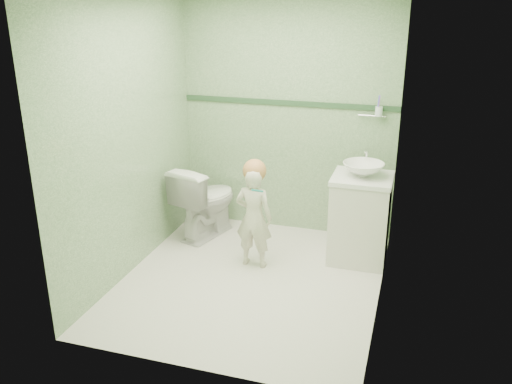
% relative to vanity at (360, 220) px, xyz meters
% --- Properties ---
extents(ground, '(2.50, 2.50, 0.00)m').
position_rel_vanity_xyz_m(ground, '(-0.84, -0.70, -0.40)').
color(ground, silver).
rests_on(ground, ground).
extents(room_shell, '(2.50, 2.54, 2.40)m').
position_rel_vanity_xyz_m(room_shell, '(-0.84, -0.70, 0.80)').
color(room_shell, '#76A072').
rests_on(room_shell, ground).
extents(trim_stripe, '(2.20, 0.02, 0.05)m').
position_rel_vanity_xyz_m(trim_stripe, '(-0.84, 0.54, 0.95)').
color(trim_stripe, '#2B4C2E').
rests_on(trim_stripe, room_shell).
extents(vanity, '(0.52, 0.50, 0.80)m').
position_rel_vanity_xyz_m(vanity, '(0.00, 0.00, 0.00)').
color(vanity, silver).
rests_on(vanity, ground).
extents(counter, '(0.54, 0.52, 0.04)m').
position_rel_vanity_xyz_m(counter, '(0.00, 0.00, 0.41)').
color(counter, white).
rests_on(counter, vanity).
extents(basin, '(0.37, 0.37, 0.13)m').
position_rel_vanity_xyz_m(basin, '(0.00, 0.00, 0.49)').
color(basin, white).
rests_on(basin, counter).
extents(faucet, '(0.03, 0.13, 0.18)m').
position_rel_vanity_xyz_m(faucet, '(0.00, 0.19, 0.57)').
color(faucet, silver).
rests_on(faucet, counter).
extents(cup_holder, '(0.26, 0.07, 0.21)m').
position_rel_vanity_xyz_m(cup_holder, '(0.05, 0.48, 0.93)').
color(cup_holder, silver).
rests_on(cup_holder, room_shell).
extents(toilet, '(0.61, 0.84, 0.76)m').
position_rel_vanity_xyz_m(toilet, '(-1.58, 0.10, -0.02)').
color(toilet, white).
rests_on(toilet, ground).
extents(toddler, '(0.35, 0.24, 0.95)m').
position_rel_vanity_xyz_m(toddler, '(-0.91, -0.40, 0.07)').
color(toddler, beige).
rests_on(toddler, ground).
extents(hair_cap, '(0.21, 0.21, 0.21)m').
position_rel_vanity_xyz_m(hair_cap, '(-0.91, -0.37, 0.51)').
color(hair_cap, '#C4824A').
rests_on(hair_cap, toddler).
extents(teal_toothbrush, '(0.11, 0.13, 0.08)m').
position_rel_vanity_xyz_m(teal_toothbrush, '(-0.84, -0.53, 0.39)').
color(teal_toothbrush, teal).
rests_on(teal_toothbrush, toddler).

